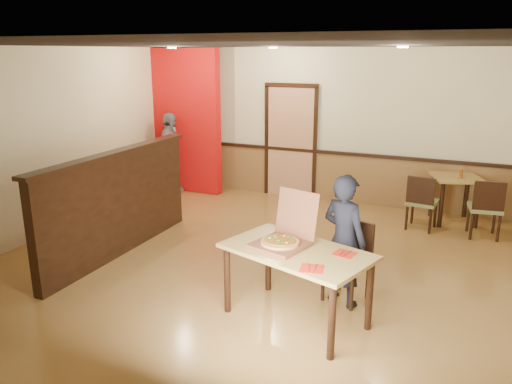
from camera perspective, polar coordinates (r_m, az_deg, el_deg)
floor at (r=6.51m, az=0.21°, el=-8.99°), size 7.00×7.00×0.00m
ceiling at (r=5.91m, az=0.24°, el=16.51°), size 7.00×7.00×0.00m
wall_back at (r=9.32m, az=8.79°, el=7.44°), size 7.00×0.00×7.00m
wall_left at (r=8.07m, az=-23.37°, el=5.04°), size 0.00×7.00×7.00m
wainscot_back at (r=9.48m, az=8.50°, el=1.72°), size 7.00×0.04×0.90m
chair_rail_back at (r=9.35m, az=8.59°, el=4.49°), size 7.00×0.06×0.06m
back_door at (r=9.57m, az=3.99°, el=5.67°), size 0.90×0.06×2.10m
booth_partition at (r=7.07m, az=-15.52°, el=-1.15°), size 0.20×3.10×1.44m
red_accent_panel at (r=10.00m, az=-8.40°, el=8.01°), size 1.60×0.20×2.78m
spot_a at (r=8.58m, az=-9.58°, el=15.95°), size 0.14×0.14×0.02m
spot_b at (r=8.52m, az=1.97°, el=16.15°), size 0.14×0.14×0.02m
spot_c at (r=6.99m, az=16.42°, el=15.62°), size 0.14×0.14×0.02m
main_table at (r=5.14m, az=4.67°, el=-7.72°), size 1.67×1.26×0.79m
diner_chair at (r=5.76m, az=10.66°, el=-7.38°), size 0.55×0.55×0.89m
side_chair_left at (r=8.20m, az=18.40°, el=-0.91°), size 0.49×0.49×0.88m
side_chair_right at (r=8.18m, az=24.80°, el=-1.50°), size 0.51×0.51×0.91m
side_table at (r=8.74m, az=21.84°, el=0.54°), size 0.92×0.92×0.77m
diner at (r=5.54m, az=10.02°, el=-5.45°), size 0.64×0.54×1.48m
passerby at (r=9.88m, az=-9.77°, el=4.33°), size 0.55×0.99×1.60m
pizza_box at (r=5.17m, az=3.12°, el=-5.38°), size 0.64×0.71×0.53m
pizza at (r=5.14m, az=2.76°, el=-5.73°), size 0.49×0.49×0.03m
napkin_near at (r=4.68m, az=6.38°, el=-8.68°), size 0.24×0.24×0.01m
napkin_far at (r=5.05m, az=10.05°, el=-6.96°), size 0.24×0.24×0.01m
condiment at (r=8.61m, az=22.40°, el=1.96°), size 0.06×0.06×0.14m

